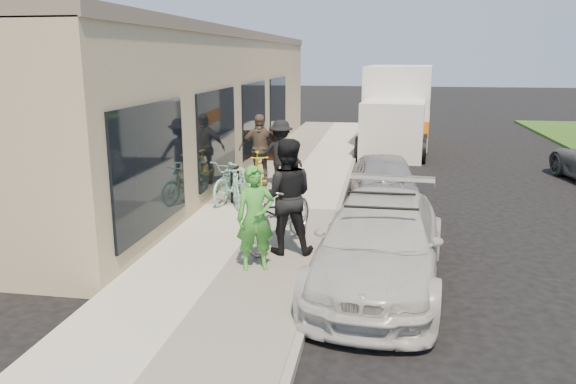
{
  "coord_description": "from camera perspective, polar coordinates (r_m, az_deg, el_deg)",
  "views": [
    {
      "loc": [
        0.47,
        -9.05,
        3.48
      ],
      "look_at": [
        -1.2,
        0.82,
        1.05
      ],
      "focal_mm": 35.0,
      "sensor_mm": 36.0,
      "label": 1
    }
  ],
  "objects": [
    {
      "name": "ground",
      "position": [
        9.71,
        6.27,
        -7.44
      ],
      "size": [
        120.0,
        120.0,
        0.0
      ],
      "primitive_type": "plane",
      "color": "black",
      "rests_on": "ground"
    },
    {
      "name": "sidewalk",
      "position": [
        12.76,
        -1.89,
        -1.84
      ],
      "size": [
        3.0,
        34.0,
        0.15
      ],
      "primitive_type": "cube",
      "color": "beige",
      "rests_on": "ground"
    },
    {
      "name": "curb",
      "position": [
        12.56,
        5.06,
        -2.19
      ],
      "size": [
        0.12,
        34.0,
        0.13
      ],
      "primitive_type": "cube",
      "color": "gray",
      "rests_on": "ground"
    },
    {
      "name": "storefront",
      "position": [
        18.02,
        -9.0,
        9.16
      ],
      "size": [
        3.6,
        20.0,
        4.22
      ],
      "color": "#CAB48C",
      "rests_on": "ground"
    },
    {
      "name": "bike_rack",
      "position": [
        13.27,
        -5.41,
        1.17
      ],
      "size": [
        0.07,
        0.56,
        0.79
      ],
      "rotation": [
        0.0,
        0.0,
        -0.04
      ],
      "color": "black",
      "rests_on": "sidewalk"
    },
    {
      "name": "sandwich_board",
      "position": [
        18.39,
        -1.49,
        4.7
      ],
      "size": [
        0.6,
        0.61,
        0.93
      ],
      "rotation": [
        0.0,
        0.0,
        -0.06
      ],
      "color": "#32180E",
      "rests_on": "sidewalk"
    },
    {
      "name": "sedan_white",
      "position": [
        8.8,
        9.29,
        -5.15
      ],
      "size": [
        2.28,
        4.76,
        1.38
      ],
      "rotation": [
        0.0,
        0.0,
        -0.09
      ],
      "color": "silver",
      "rests_on": "ground"
    },
    {
      "name": "sedan_silver",
      "position": [
        13.15,
        9.82,
        0.94
      ],
      "size": [
        1.84,
        3.85,
        1.27
      ],
      "primitive_type": "imported",
      "rotation": [
        0.0,
        0.0,
        0.09
      ],
      "color": "#A2A2A8",
      "rests_on": "ground"
    },
    {
      "name": "moving_truck",
      "position": [
        22.13,
        11.05,
        7.95
      ],
      "size": [
        2.88,
        6.52,
        3.12
      ],
      "rotation": [
        0.0,
        0.0,
        -0.08
      ],
      "color": "white",
      "rests_on": "ground"
    },
    {
      "name": "tandem_bike",
      "position": [
        10.04,
        -0.73,
        -2.29
      ],
      "size": [
        1.44,
        2.31,
        1.15
      ],
      "primitive_type": "imported",
      "rotation": [
        0.0,
        0.0,
        -0.34
      ],
      "color": "#B5B5B7",
      "rests_on": "sidewalk"
    },
    {
      "name": "woman_rider",
      "position": [
        8.88,
        -3.34,
        -2.66
      ],
      "size": [
        0.71,
        0.59,
        1.68
      ],
      "primitive_type": "imported",
      "rotation": [
        0.0,
        0.0,
        0.36
      ],
      "color": "green",
      "rests_on": "sidewalk"
    },
    {
      "name": "man_standing",
      "position": [
        9.57,
        -0.22,
        -0.44
      ],
      "size": [
        1.07,
        0.89,
        2.0
      ],
      "primitive_type": "imported",
      "rotation": [
        0.0,
        0.0,
        3.28
      ],
      "color": "black",
      "rests_on": "sidewalk"
    },
    {
      "name": "cruiser_bike_a",
      "position": [
        12.93,
        -5.64,
        0.78
      ],
      "size": [
        1.05,
        1.6,
        0.94
      ],
      "primitive_type": "imported",
      "rotation": [
        0.0,
        0.0,
        0.43
      ],
      "color": "#8CD1C3",
      "rests_on": "sidewalk"
    },
    {
      "name": "cruiser_bike_b",
      "position": [
        13.28,
        -5.52,
        1.25
      ],
      "size": [
        1.06,
        1.99,
        0.99
      ],
      "primitive_type": "imported",
      "rotation": [
        0.0,
        0.0,
        -0.22
      ],
      "color": "#8CD1C3",
      "rests_on": "sidewalk"
    },
    {
      "name": "cruiser_bike_c",
      "position": [
        14.37,
        -3.04,
        2.15
      ],
      "size": [
        0.91,
        1.63,
        0.95
      ],
      "primitive_type": "imported",
      "rotation": [
        0.0,
        0.0,
        0.32
      ],
      "color": "yellow",
      "rests_on": "sidewalk"
    },
    {
      "name": "bystander_a",
      "position": [
        14.51,
        -0.73,
        3.89
      ],
      "size": [
        1.23,
        0.84,
        1.75
      ],
      "primitive_type": "imported",
      "rotation": [
        0.0,
        0.0,
        2.96
      ],
      "color": "black",
      "rests_on": "sidewalk"
    },
    {
      "name": "bystander_b",
      "position": [
        14.79,
        -2.93,
        4.31
      ],
      "size": [
        1.13,
        0.54,
        1.88
      ],
      "primitive_type": "imported",
      "rotation": [
        0.0,
        0.0,
        0.07
      ],
      "color": "brown",
      "rests_on": "sidewalk"
    }
  ]
}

